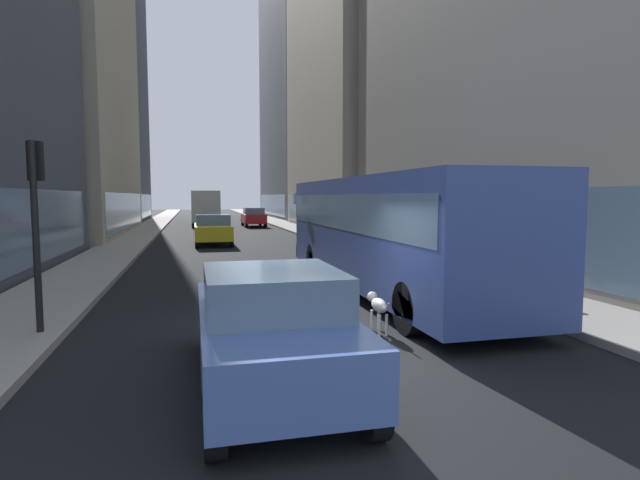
% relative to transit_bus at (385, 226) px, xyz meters
% --- Properties ---
extents(ground_plane, '(120.00, 120.00, 0.00)m').
position_rel_transit_bus_xyz_m(ground_plane, '(-2.80, 30.65, -1.78)').
color(ground_plane, black).
extents(sidewalk_left, '(2.40, 110.00, 0.15)m').
position_rel_transit_bus_xyz_m(sidewalk_left, '(-8.50, 30.65, -1.70)').
color(sidewalk_left, '#9E9991').
rests_on(sidewalk_left, ground).
extents(sidewalk_right, '(2.40, 110.00, 0.15)m').
position_rel_transit_bus_xyz_m(sidewalk_right, '(2.90, 30.65, -1.70)').
color(sidewalk_right, gray).
rests_on(sidewalk_right, ground).
extents(building_left_far, '(9.57, 16.01, 32.72)m').
position_rel_transit_bus_xyz_m(building_left_far, '(-14.70, 43.90, 14.57)').
color(building_left_far, '#4C515B').
rests_on(building_left_far, ground).
extents(building_right_mid, '(10.70, 18.39, 34.89)m').
position_rel_transit_bus_xyz_m(building_right_mid, '(9.10, 25.93, 15.66)').
color(building_right_mid, '#B2A893').
rests_on(building_right_mid, ground).
extents(building_right_far, '(9.95, 20.72, 32.43)m').
position_rel_transit_bus_xyz_m(building_right_far, '(9.10, 47.85, 14.43)').
color(building_right_far, '#4C515B').
rests_on(building_right_far, ground).
extents(transit_bus, '(2.78, 11.53, 3.05)m').
position_rel_transit_bus_xyz_m(transit_bus, '(0.00, 0.00, 0.00)').
color(transit_bus, '#33478C').
rests_on(transit_bus, ground).
extents(car_blue_hatchback, '(1.87, 4.53, 1.62)m').
position_rel_transit_bus_xyz_m(car_blue_hatchback, '(-4.00, -6.06, -0.95)').
color(car_blue_hatchback, '#4C6BB7').
rests_on(car_blue_hatchback, ground).
extents(car_yellow_taxi, '(1.90, 4.39, 1.62)m').
position_rel_transit_bus_xyz_m(car_yellow_taxi, '(-4.00, 14.92, -0.95)').
color(car_yellow_taxi, yellow).
rests_on(car_yellow_taxi, ground).
extents(car_red_coupe, '(1.78, 4.27, 1.62)m').
position_rel_transit_bus_xyz_m(car_red_coupe, '(0.00, 30.77, -0.96)').
color(car_red_coupe, red).
rests_on(car_red_coupe, ground).
extents(box_truck, '(2.30, 7.50, 3.05)m').
position_rel_transit_bus_xyz_m(box_truck, '(-4.00, 32.58, -0.11)').
color(box_truck, '#19519E').
rests_on(box_truck, ground).
extents(dalmatian_dog, '(0.22, 0.96, 0.72)m').
position_rel_transit_bus_xyz_m(dalmatian_dog, '(-1.63, -3.84, -1.26)').
color(dalmatian_dog, white).
rests_on(dalmatian_dog, ground).
extents(pedestrian_with_handbag, '(0.45, 0.34, 1.69)m').
position_rel_transit_bus_xyz_m(pedestrian_with_handbag, '(2.52, -1.30, -0.76)').
color(pedestrian_with_handbag, '#1E1E2D').
rests_on(pedestrian_with_handbag, sidewalk_right).
extents(traffic_light_near, '(0.24, 0.41, 3.40)m').
position_rel_transit_bus_xyz_m(traffic_light_near, '(-7.70, -2.79, 0.66)').
color(traffic_light_near, black).
rests_on(traffic_light_near, sidewalk_left).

